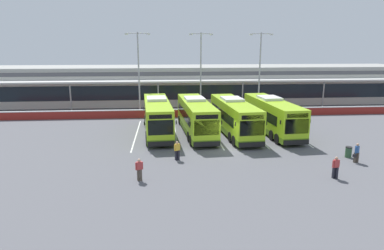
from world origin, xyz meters
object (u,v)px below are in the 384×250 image
at_px(coach_bus_right_centre, 272,116).
at_px(pedestrian_child, 336,167).
at_px(lamp_post_west, 139,69).
at_px(coach_bus_left_centre, 196,117).
at_px(lamp_post_east, 260,68).
at_px(pedestrian_near_bin, 177,150).
at_px(litter_bin, 348,152).
at_px(pedestrian_in_dark_coat, 139,169).
at_px(coach_bus_centre, 234,117).
at_px(lamp_post_centre, 201,68).
at_px(pedestrian_with_handbag, 357,152).
at_px(coach_bus_leftmost, 157,117).

distance_m(coach_bus_right_centre, pedestrian_child, 13.47).
bearing_deg(lamp_post_west, coach_bus_left_centre, -56.94).
bearing_deg(lamp_post_east, pedestrian_near_bin, -122.32).
bearing_deg(lamp_post_east, lamp_post_west, -178.77).
height_order(pedestrian_child, litter_bin, pedestrian_child).
distance_m(coach_bus_left_centre, pedestrian_in_dark_coat, 13.88).
height_order(coach_bus_left_centre, coach_bus_centre, same).
bearing_deg(pedestrian_in_dark_coat, lamp_post_centre, 74.03).
xyz_separation_m(pedestrian_near_bin, litter_bin, (14.51, -0.50, -0.41)).
xyz_separation_m(pedestrian_with_handbag, lamp_post_east, (-2.24, 21.09, 5.43)).
distance_m(coach_bus_left_centre, coach_bus_right_centre, 8.30).
bearing_deg(coach_bus_right_centre, lamp_post_east, 82.06).
distance_m(pedestrian_child, lamp_post_centre, 26.40).
bearing_deg(pedestrian_with_handbag, litter_bin, 85.66).
bearing_deg(coach_bus_leftmost, lamp_post_centre, 61.69).
relative_size(pedestrian_near_bin, lamp_post_west, 0.15).
bearing_deg(pedestrian_child, lamp_post_centre, 105.61).
distance_m(lamp_post_west, litter_bin, 27.63).
distance_m(coach_bus_centre, coach_bus_right_centre, 4.29).
xyz_separation_m(pedestrian_near_bin, lamp_post_west, (-4.29, 18.89, 5.42)).
height_order(coach_bus_leftmost, coach_bus_right_centre, same).
bearing_deg(pedestrian_near_bin, coach_bus_centre, 51.82).
xyz_separation_m(coach_bus_centre, litter_bin, (8.11, -8.65, -1.32)).
distance_m(coach_bus_centre, litter_bin, 11.93).
xyz_separation_m(pedestrian_in_dark_coat, pedestrian_near_bin, (2.81, 4.18, 0.00)).
height_order(pedestrian_near_bin, lamp_post_west, lamp_post_west).
bearing_deg(lamp_post_west, lamp_post_centre, 7.36).
bearing_deg(pedestrian_with_handbag, lamp_post_east, 96.06).
bearing_deg(pedestrian_in_dark_coat, coach_bus_right_centre, 43.29).
xyz_separation_m(coach_bus_left_centre, lamp_post_centre, (1.73, 11.32, 4.50)).
distance_m(coach_bus_right_centre, lamp_post_east, 11.73).
relative_size(lamp_post_west, lamp_post_east, 1.00).
relative_size(coach_bus_right_centre, lamp_post_west, 1.12).
relative_size(coach_bus_centre, pedestrian_in_dark_coat, 7.59).
bearing_deg(litter_bin, pedestrian_in_dark_coat, -167.99).
xyz_separation_m(lamp_post_west, lamp_post_centre, (8.39, 1.08, 0.00)).
relative_size(coach_bus_right_centre, litter_bin, 13.22).
height_order(coach_bus_left_centre, pedestrian_near_bin, coach_bus_left_centre).
bearing_deg(pedestrian_with_handbag, pedestrian_in_dark_coat, -172.25).
xyz_separation_m(pedestrian_with_handbag, pedestrian_child, (-3.35, -3.07, 0.02)).
relative_size(coach_bus_centre, pedestrian_with_handbag, 7.59).
relative_size(coach_bus_left_centre, coach_bus_right_centre, 1.00).
xyz_separation_m(coach_bus_left_centre, pedestrian_near_bin, (-2.37, -8.66, -0.91)).
bearing_deg(coach_bus_leftmost, pedestrian_in_dark_coat, -94.51).
bearing_deg(lamp_post_centre, coach_bus_centre, -78.98).
height_order(coach_bus_centre, lamp_post_east, lamp_post_east).
distance_m(pedestrian_with_handbag, pedestrian_child, 4.55).
relative_size(coach_bus_right_centre, pedestrian_near_bin, 7.59).
height_order(pedestrian_child, pedestrian_near_bin, same).
bearing_deg(coach_bus_centre, pedestrian_in_dark_coat, -126.78).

